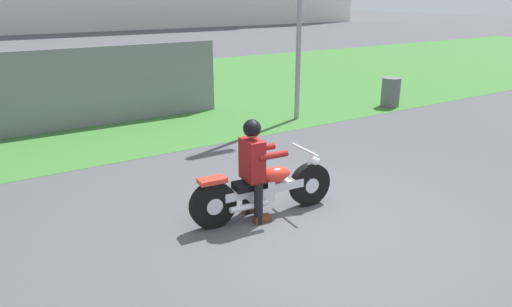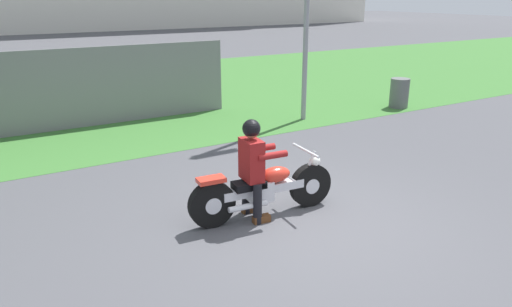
{
  "view_description": "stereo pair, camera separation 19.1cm",
  "coord_description": "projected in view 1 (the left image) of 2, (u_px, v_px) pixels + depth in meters",
  "views": [
    {
      "loc": [
        -3.76,
        -4.36,
        2.93
      ],
      "look_at": [
        -0.45,
        0.81,
        0.85
      ],
      "focal_mm": 33.22,
      "sensor_mm": 36.0,
      "label": 1
    },
    {
      "loc": [
        -3.6,
        -4.46,
        2.93
      ],
      "look_at": [
        -0.45,
        0.81,
        0.85
      ],
      "focal_mm": 33.22,
      "sensor_mm": 36.0,
      "label": 2
    }
  ],
  "objects": [
    {
      "name": "rider_lead",
      "position": [
        253.0,
        162.0,
        6.26
      ],
      "size": [
        0.57,
        0.49,
        1.4
      ],
      "rotation": [
        0.0,
        0.0,
        -0.08
      ],
      "color": "black",
      "rests_on": "ground"
    },
    {
      "name": "trash_can",
      "position": [
        391.0,
        92.0,
        12.82
      ],
      "size": [
        0.5,
        0.5,
        0.78
      ],
      "primitive_type": "cylinder",
      "color": "#595E5B",
      "rests_on": "ground"
    },
    {
      "name": "ground",
      "position": [
        317.0,
        224.0,
        6.33
      ],
      "size": [
        120.0,
        120.0,
        0.0
      ],
      "primitive_type": "plane",
      "color": "#4C4C51"
    },
    {
      "name": "motorcycle_lead",
      "position": [
        264.0,
        189.0,
        6.47
      ],
      "size": [
        2.15,
        0.66,
        0.87
      ],
      "rotation": [
        0.0,
        0.0,
        -0.08
      ],
      "color": "black",
      "rests_on": "ground"
    },
    {
      "name": "fence_segment",
      "position": [
        74.0,
        89.0,
        10.57
      ],
      "size": [
        7.0,
        0.06,
        1.8
      ],
      "primitive_type": "cube",
      "color": "slate",
      "rests_on": "ground"
    },
    {
      "name": "grass_verge",
      "position": [
        107.0,
        96.0,
        14.19
      ],
      "size": [
        60.0,
        12.0,
        0.01
      ],
      "primitive_type": "cube",
      "color": "#3D7533",
      "rests_on": "ground"
    }
  ]
}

